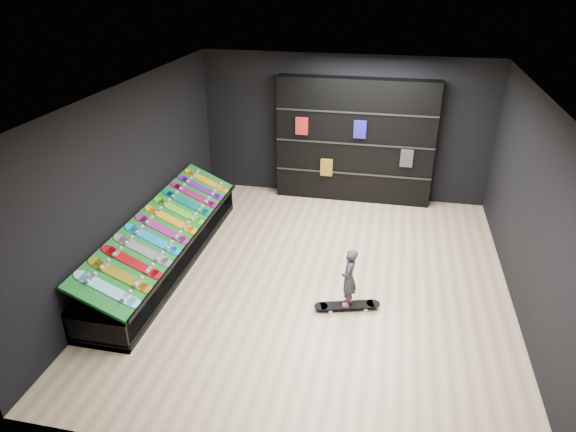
% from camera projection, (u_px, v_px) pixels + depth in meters
% --- Properties ---
extents(floor, '(6.00, 7.00, 0.01)m').
position_uv_depth(floor, '(316.00, 280.00, 8.28)').
color(floor, tan).
rests_on(floor, ground).
extents(ceiling, '(6.00, 7.00, 0.01)m').
position_uv_depth(ceiling, '(321.00, 94.00, 6.95)').
color(ceiling, white).
rests_on(ceiling, ground).
extents(wall_back, '(6.00, 0.02, 3.00)m').
position_uv_depth(wall_back, '(344.00, 128.00, 10.69)').
color(wall_back, black).
rests_on(wall_back, ground).
extents(wall_front, '(6.00, 0.02, 3.00)m').
position_uv_depth(wall_front, '(257.00, 352.00, 4.55)').
color(wall_front, black).
rests_on(wall_front, ground).
extents(wall_left, '(0.02, 7.00, 3.00)m').
position_uv_depth(wall_left, '(132.00, 179.00, 8.17)').
color(wall_left, black).
rests_on(wall_left, ground).
extents(wall_right, '(0.02, 7.00, 3.00)m').
position_uv_depth(wall_right, '(533.00, 213.00, 7.07)').
color(wall_right, black).
rests_on(wall_right, ground).
extents(display_rack, '(0.90, 4.50, 0.50)m').
position_uv_depth(display_rack, '(167.00, 250.00, 8.64)').
color(display_rack, black).
rests_on(display_rack, ground).
extents(turf_ramp, '(0.92, 4.50, 0.46)m').
position_uv_depth(turf_ramp, '(167.00, 226.00, 8.43)').
color(turf_ramp, '#0D5218').
rests_on(turf_ramp, display_rack).
extents(back_shelving, '(3.22, 0.38, 2.58)m').
position_uv_depth(back_shelving, '(355.00, 141.00, 10.58)').
color(back_shelving, black).
rests_on(back_shelving, ground).
extents(floor_skateboard, '(1.00, 0.49, 0.09)m').
position_uv_depth(floor_skateboard, '(347.00, 307.00, 7.56)').
color(floor_skateboard, black).
rests_on(floor_skateboard, ground).
extents(child, '(0.16, 0.22, 0.55)m').
position_uv_depth(child, '(348.00, 289.00, 7.41)').
color(child, black).
rests_on(child, floor_skateboard).
extents(display_board_0, '(0.93, 0.22, 0.50)m').
position_uv_depth(display_board_0, '(108.00, 289.00, 6.75)').
color(display_board_0, '#0CB2E5').
rests_on(display_board_0, turf_ramp).
extents(display_board_1, '(0.93, 0.22, 0.50)m').
position_uv_depth(display_board_1, '(121.00, 275.00, 7.05)').
color(display_board_1, yellow).
rests_on(display_board_1, turf_ramp).
extents(display_board_2, '(0.93, 0.22, 0.50)m').
position_uv_depth(display_board_2, '(132.00, 262.00, 7.36)').
color(display_board_2, red).
rests_on(display_board_2, turf_ramp).
extents(display_board_3, '(0.93, 0.22, 0.50)m').
position_uv_depth(display_board_3, '(143.00, 250.00, 7.66)').
color(display_board_3, black).
rests_on(display_board_3, turf_ramp).
extents(display_board_4, '(0.93, 0.22, 0.50)m').
position_uv_depth(display_board_4, '(153.00, 239.00, 7.96)').
color(display_board_4, blue).
rests_on(display_board_4, turf_ramp).
extents(display_board_5, '(0.93, 0.22, 0.50)m').
position_uv_depth(display_board_5, '(163.00, 229.00, 8.26)').
color(display_board_5, '#2626BF').
rests_on(display_board_5, turf_ramp).
extents(display_board_6, '(0.93, 0.22, 0.50)m').
position_uv_depth(display_board_6, '(171.00, 220.00, 8.57)').
color(display_board_6, yellow).
rests_on(display_board_6, turf_ramp).
extents(display_board_7, '(0.93, 0.22, 0.50)m').
position_uv_depth(display_board_7, '(180.00, 211.00, 8.87)').
color(display_board_7, green).
rests_on(display_board_7, turf_ramp).
extents(display_board_8, '(0.93, 0.22, 0.50)m').
position_uv_depth(display_board_8, '(187.00, 203.00, 9.17)').
color(display_board_8, '#0C8C99').
rests_on(display_board_8, turf_ramp).
extents(display_board_9, '(0.93, 0.22, 0.50)m').
position_uv_depth(display_board_9, '(194.00, 195.00, 9.48)').
color(display_board_9, '#E5198C').
rests_on(display_board_9, turf_ramp).
extents(display_board_10, '(0.93, 0.22, 0.50)m').
position_uv_depth(display_board_10, '(201.00, 188.00, 9.78)').
color(display_board_10, purple).
rests_on(display_board_10, turf_ramp).
extents(display_board_11, '(0.93, 0.22, 0.50)m').
position_uv_depth(display_board_11, '(207.00, 181.00, 10.08)').
color(display_board_11, orange).
rests_on(display_board_11, turf_ramp).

